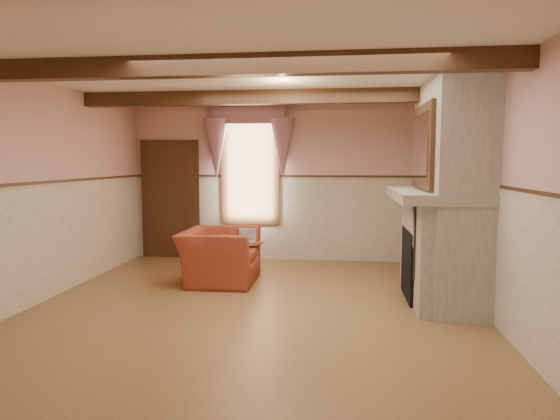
# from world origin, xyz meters

# --- Properties ---
(floor) EXTENTS (5.50, 6.00, 0.01)m
(floor) POSITION_xyz_m (0.00, 0.00, 0.00)
(floor) COLOR brown
(floor) RESTS_ON ground
(ceiling) EXTENTS (5.50, 6.00, 0.01)m
(ceiling) POSITION_xyz_m (0.00, 0.00, 2.80)
(ceiling) COLOR silver
(ceiling) RESTS_ON wall_back
(wall_back) EXTENTS (5.50, 0.02, 2.80)m
(wall_back) POSITION_xyz_m (0.00, 3.00, 1.40)
(wall_back) COLOR tan
(wall_back) RESTS_ON floor
(wall_front) EXTENTS (5.50, 0.02, 2.80)m
(wall_front) POSITION_xyz_m (0.00, -3.00, 1.40)
(wall_front) COLOR tan
(wall_front) RESTS_ON floor
(wall_left) EXTENTS (0.02, 6.00, 2.80)m
(wall_left) POSITION_xyz_m (-2.75, 0.00, 1.40)
(wall_left) COLOR tan
(wall_left) RESTS_ON floor
(wall_right) EXTENTS (0.02, 6.00, 2.80)m
(wall_right) POSITION_xyz_m (2.75, 0.00, 1.40)
(wall_right) COLOR tan
(wall_right) RESTS_ON floor
(wainscot) EXTENTS (5.50, 6.00, 1.50)m
(wainscot) POSITION_xyz_m (0.00, 0.00, 0.75)
(wainscot) COLOR beige
(wainscot) RESTS_ON floor
(chair_rail) EXTENTS (5.50, 6.00, 0.08)m
(chair_rail) POSITION_xyz_m (0.00, 0.00, 1.50)
(chair_rail) COLOR black
(chair_rail) RESTS_ON wainscot
(firebox) EXTENTS (0.20, 0.95, 0.90)m
(firebox) POSITION_xyz_m (2.00, 0.60, 0.45)
(firebox) COLOR black
(firebox) RESTS_ON floor
(armchair) EXTENTS (1.06, 1.21, 0.78)m
(armchair) POSITION_xyz_m (-0.73, 1.13, 0.39)
(armchair) COLOR maroon
(armchair) RESTS_ON floor
(side_table) EXTENTS (0.59, 0.59, 0.55)m
(side_table) POSITION_xyz_m (-0.42, 1.61, 0.28)
(side_table) COLOR brown
(side_table) RESTS_ON floor
(book_stack) EXTENTS (0.34, 0.38, 0.20)m
(book_stack) POSITION_xyz_m (-0.41, 1.63, 0.65)
(book_stack) COLOR #B7AD8C
(book_stack) RESTS_ON side_table
(radiator) EXTENTS (0.70, 0.20, 0.60)m
(radiator) POSITION_xyz_m (-0.99, 2.70, 0.30)
(radiator) COLOR white
(radiator) RESTS_ON floor
(bowl) EXTENTS (0.39, 0.39, 0.09)m
(bowl) POSITION_xyz_m (2.24, 0.81, 1.47)
(bowl) COLOR brown
(bowl) RESTS_ON mantel
(mantel_clock) EXTENTS (0.14, 0.24, 0.20)m
(mantel_clock) POSITION_xyz_m (2.24, 1.40, 1.52)
(mantel_clock) COLOR black
(mantel_clock) RESTS_ON mantel
(oil_lamp) EXTENTS (0.11, 0.11, 0.28)m
(oil_lamp) POSITION_xyz_m (2.24, 1.05, 1.56)
(oil_lamp) COLOR #BF8836
(oil_lamp) RESTS_ON mantel
(candle_red) EXTENTS (0.06, 0.06, 0.16)m
(candle_red) POSITION_xyz_m (2.24, -0.18, 1.50)
(candle_red) COLOR maroon
(candle_red) RESTS_ON mantel
(jar_yellow) EXTENTS (0.06, 0.06, 0.12)m
(jar_yellow) POSITION_xyz_m (2.24, 0.33, 1.48)
(jar_yellow) COLOR yellow
(jar_yellow) RESTS_ON mantel
(fireplace) EXTENTS (0.85, 2.00, 2.80)m
(fireplace) POSITION_xyz_m (2.42, 0.60, 1.40)
(fireplace) COLOR gray
(fireplace) RESTS_ON floor
(mantel) EXTENTS (1.05, 2.05, 0.12)m
(mantel) POSITION_xyz_m (2.24, 0.60, 1.36)
(mantel) COLOR gray
(mantel) RESTS_ON fireplace
(overmantel_mirror) EXTENTS (0.06, 1.44, 1.04)m
(overmantel_mirror) POSITION_xyz_m (2.06, 0.60, 1.97)
(overmantel_mirror) COLOR silver
(overmantel_mirror) RESTS_ON fireplace
(door) EXTENTS (1.10, 0.10, 2.10)m
(door) POSITION_xyz_m (-2.10, 2.94, 1.05)
(door) COLOR black
(door) RESTS_ON floor
(window) EXTENTS (1.06, 0.08, 2.02)m
(window) POSITION_xyz_m (-0.60, 2.97, 1.65)
(window) COLOR white
(window) RESTS_ON wall_back
(window_drapes) EXTENTS (1.30, 0.14, 1.40)m
(window_drapes) POSITION_xyz_m (-0.60, 2.88, 2.25)
(window_drapes) COLOR gray
(window_drapes) RESTS_ON wall_back
(ceiling_beam_front) EXTENTS (5.50, 0.18, 0.20)m
(ceiling_beam_front) POSITION_xyz_m (0.00, -1.20, 2.70)
(ceiling_beam_front) COLOR black
(ceiling_beam_front) RESTS_ON ceiling
(ceiling_beam_back) EXTENTS (5.50, 0.18, 0.20)m
(ceiling_beam_back) POSITION_xyz_m (0.00, 1.20, 2.70)
(ceiling_beam_back) COLOR black
(ceiling_beam_back) RESTS_ON ceiling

